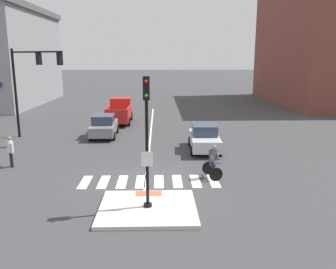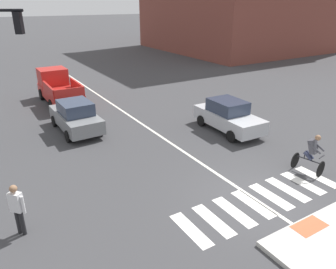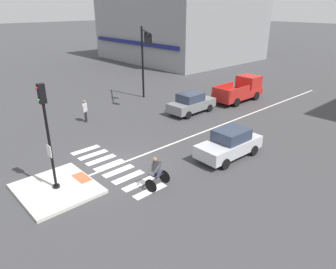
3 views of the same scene
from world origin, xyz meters
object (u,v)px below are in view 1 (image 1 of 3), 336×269
object	(u,v)px
traffic_light_mast	(29,77)
cyclist	(213,161)
car_silver_eastbound_mid	(204,138)
pedestrian_at_curb_left	(10,149)
pickup_truck_red_westbound_distant	(120,111)
car_grey_westbound_far	(104,126)
signal_pole	(147,131)

from	to	relation	value
traffic_light_mast	cyclist	size ratio (longest dim) A/B	3.77
traffic_light_mast	car_silver_eastbound_mid	bearing A→B (deg)	-16.20
pedestrian_at_curb_left	cyclist	bearing A→B (deg)	-11.10
cyclist	pickup_truck_red_westbound_distant	bearing A→B (deg)	111.74
car_grey_westbound_far	pickup_truck_red_westbound_distant	bearing A→B (deg)	84.65
cyclist	pedestrian_at_curb_left	xyz separation A→B (m)	(-10.46, 2.05, 0.11)
traffic_light_mast	car_silver_eastbound_mid	world-z (taller)	traffic_light_mast
signal_pole	car_grey_westbound_far	bearing A→B (deg)	105.51
traffic_light_mast	car_grey_westbound_far	distance (m)	6.13
pickup_truck_red_westbound_distant	cyclist	xyz separation A→B (m)	(6.07, -15.23, -0.11)
signal_pole	traffic_light_mast	xyz separation A→B (m)	(-8.49, 12.23, 1.29)
car_grey_westbound_far	signal_pole	bearing A→B (deg)	-74.49
traffic_light_mast	car_grey_westbound_far	xyz separation A→B (m)	(4.91, 0.70, -3.60)
car_grey_westbound_far	cyclist	bearing A→B (deg)	-54.57
signal_pole	car_grey_westbound_far	distance (m)	13.62
car_silver_eastbound_mid	pickup_truck_red_westbound_distant	size ratio (longest dim) A/B	0.81
signal_pole	cyclist	bearing A→B (deg)	49.97
pickup_truck_red_westbound_distant	signal_pole	bearing A→B (deg)	-80.85
car_silver_eastbound_mid	pedestrian_at_curb_left	size ratio (longest dim) A/B	2.49
pickup_truck_red_westbound_distant	car_silver_eastbound_mid	bearing A→B (deg)	-57.78
signal_pole	car_silver_eastbound_mid	xyz separation A→B (m)	(3.29, 8.81, -2.31)
signal_pole	pickup_truck_red_westbound_distant	distance (m)	19.21
signal_pole	pedestrian_at_curb_left	xyz separation A→B (m)	(-7.43, 5.67, -2.14)
signal_pole	pickup_truck_red_westbound_distant	xyz separation A→B (m)	(-3.03, 18.85, -2.14)
car_grey_westbound_far	pickup_truck_red_westbound_distant	xyz separation A→B (m)	(0.55, 5.92, 0.17)
car_grey_westbound_far	car_silver_eastbound_mid	bearing A→B (deg)	-30.92
signal_pole	cyclist	world-z (taller)	signal_pole
car_grey_westbound_far	car_silver_eastbound_mid	world-z (taller)	same
car_silver_eastbound_mid	pickup_truck_red_westbound_distant	xyz separation A→B (m)	(-6.33, 10.04, 0.17)
cyclist	pedestrian_at_curb_left	bearing A→B (deg)	168.90
signal_pole	car_silver_eastbound_mid	distance (m)	9.68
traffic_light_mast	cyclist	distance (m)	14.83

